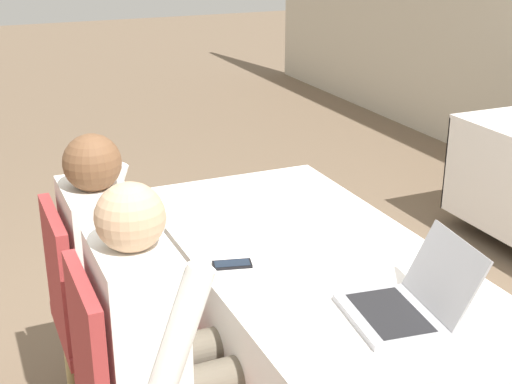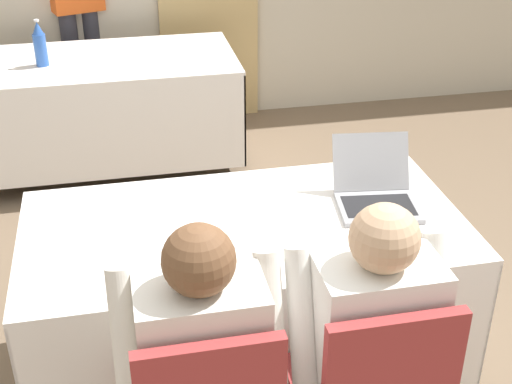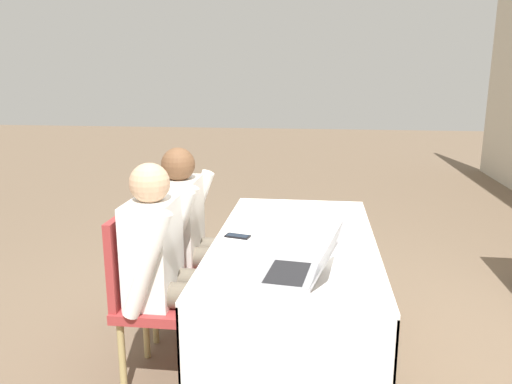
% 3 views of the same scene
% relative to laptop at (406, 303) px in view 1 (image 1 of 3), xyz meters
% --- Properties ---
extents(conference_table_near, '(1.66, 0.85, 0.73)m').
position_rel_laptop_xyz_m(conference_table_near, '(-0.53, -0.04, -0.22)').
color(conference_table_near, white).
rests_on(conference_table_near, ground_plane).
extents(laptop, '(0.35, 0.38, 0.23)m').
position_rel_laptop_xyz_m(laptop, '(0.00, 0.00, 0.00)').
color(laptop, '#99999E').
rests_on(laptop, conference_table_near).
extents(cell_phone, '(0.09, 0.15, 0.01)m').
position_rel_laptop_xyz_m(cell_phone, '(-0.52, -0.35, -0.04)').
color(cell_phone, black).
rests_on(cell_phone, conference_table_near).
extents(paper_beside_laptop, '(0.28, 0.34, 0.00)m').
position_rel_laptop_xyz_m(paper_beside_laptop, '(-0.82, -0.20, -0.04)').
color(paper_beside_laptop, white).
rests_on(paper_beside_laptop, conference_table_near).
extents(chair_near_left, '(0.44, 0.44, 0.91)m').
position_rel_laptop_xyz_m(chair_near_left, '(-0.79, -0.77, -0.27)').
color(chair_near_left, tan).
rests_on(chair_near_left, ground_plane).
extents(person_checkered_shirt, '(0.50, 0.52, 1.17)m').
position_rel_laptop_xyz_m(person_checkered_shirt, '(-0.79, -0.67, -0.11)').
color(person_checkered_shirt, '#665B4C').
rests_on(person_checkered_shirt, ground_plane).
extents(person_white_shirt, '(0.50, 0.52, 1.17)m').
position_rel_laptop_xyz_m(person_white_shirt, '(-0.28, -0.67, -0.11)').
color(person_white_shirt, '#665B4C').
rests_on(person_white_shirt, ground_plane).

